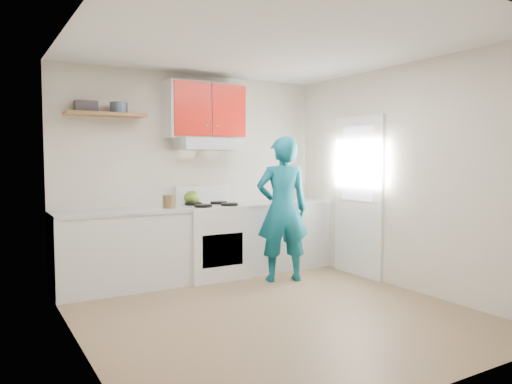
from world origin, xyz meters
TOP-DOWN VIEW (x-y plane):
  - floor at (0.00, 0.00)m, footprint 3.80×3.80m
  - ceiling at (0.00, 0.00)m, footprint 3.60×3.80m
  - back_wall at (0.00, 1.90)m, footprint 3.60×0.04m
  - front_wall at (0.00, -1.90)m, footprint 3.60×0.04m
  - left_wall at (-1.80, 0.00)m, footprint 0.04×3.80m
  - right_wall at (1.80, 0.00)m, footprint 0.04×3.80m
  - door at (1.78, 0.70)m, footprint 0.05×0.85m
  - door_glass at (1.75, 0.70)m, footprint 0.01×0.55m
  - counter_left at (-1.04, 1.60)m, footprint 1.52×0.60m
  - counter_right at (1.14, 1.60)m, footprint 1.32×0.60m
  - stove at (0.10, 1.57)m, footprint 0.76×0.65m
  - range_hood at (0.10, 1.68)m, footprint 0.76×0.44m
  - upper_cabinets at (0.10, 1.73)m, footprint 1.02×0.33m
  - shelf at (-1.15, 1.75)m, footprint 0.90×0.30m
  - books at (-1.36, 1.79)m, footprint 0.25×0.19m
  - tin at (-1.01, 1.72)m, footprint 0.25×0.25m
  - kettle at (-0.07, 1.80)m, footprint 0.23×0.23m
  - crock at (-0.49, 1.51)m, footprint 0.19×0.19m
  - cutting_board at (0.98, 1.51)m, footprint 0.29×0.22m
  - silicone_mat at (1.60, 1.54)m, footprint 0.30×0.26m
  - person at (0.78, 0.97)m, footprint 0.75×0.61m

SIDE VIEW (x-z plane):
  - floor at x=0.00m, z-range 0.00..0.00m
  - counter_left at x=-1.04m, z-range 0.00..0.90m
  - counter_right at x=1.14m, z-range 0.00..0.90m
  - stove at x=0.10m, z-range 0.00..0.92m
  - person at x=0.78m, z-range 0.00..1.78m
  - silicone_mat at x=1.60m, z-range 0.90..0.91m
  - cutting_board at x=0.98m, z-range 0.90..0.92m
  - crock at x=-0.49m, z-range 0.90..1.08m
  - kettle at x=-0.07m, z-range 0.92..1.10m
  - door at x=1.78m, z-range 0.00..2.05m
  - back_wall at x=0.00m, z-range 0.00..2.60m
  - front_wall at x=0.00m, z-range 0.00..2.60m
  - left_wall at x=-1.80m, z-range 0.00..2.60m
  - right_wall at x=1.80m, z-range 0.00..2.60m
  - door_glass at x=1.75m, z-range 0.98..1.92m
  - range_hood at x=0.10m, z-range 1.62..1.77m
  - shelf at x=-1.15m, z-range 2.00..2.04m
  - tin at x=-1.01m, z-range 2.04..2.16m
  - books at x=-1.36m, z-range 2.04..2.16m
  - upper_cabinets at x=0.10m, z-range 1.77..2.47m
  - ceiling at x=0.00m, z-range 2.58..2.62m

